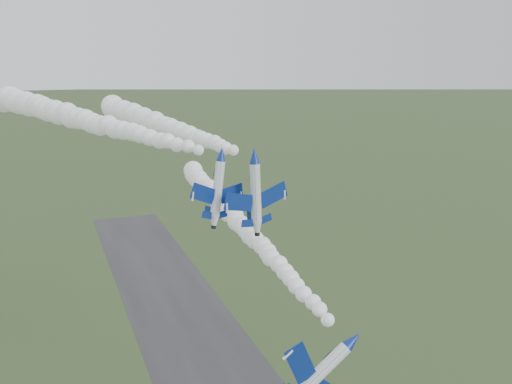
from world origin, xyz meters
TOP-DOWN VIEW (x-y plane):
  - jet_lead at (4.35, -5.46)m, footprint 7.01×13.63m
  - smoke_trail_jet_lead at (4.39, 35.56)m, footprint 6.24×74.51m
  - jet_pair_left at (-2.80, 23.05)m, footprint 10.46×12.11m
  - smoke_trail_jet_pair_left at (-20.26, 57.87)m, footprint 34.94×68.14m
  - jet_pair_right at (2.13, 21.89)m, footprint 12.07×14.12m
  - smoke_trail_jet_pair_right at (-5.46, 55.80)m, footprint 20.54×61.83m

SIDE VIEW (x-z plane):
  - jet_lead at x=4.35m, z-range 24.90..33.93m
  - smoke_trail_jet_lead at x=4.39m, z-range 30.07..34.59m
  - jet_pair_right at x=2.13m, z-range 45.55..49.08m
  - jet_pair_left at x=-2.80m, z-range 45.97..49.41m
  - smoke_trail_jet_pair_right at x=-5.46m, z-range 45.72..51.28m
  - smoke_trail_jet_pair_left at x=-20.26m, z-range 47.13..52.82m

